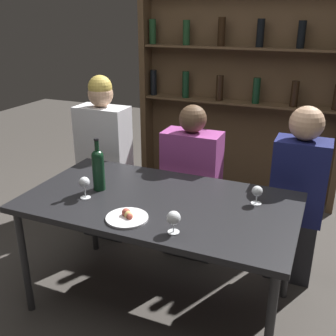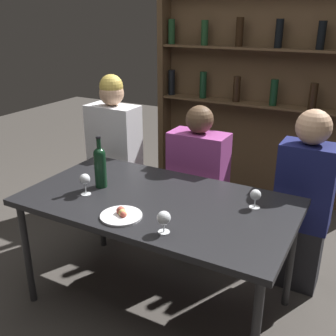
{
  "view_description": "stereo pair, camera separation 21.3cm",
  "coord_description": "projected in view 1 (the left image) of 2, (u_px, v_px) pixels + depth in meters",
  "views": [
    {
      "loc": [
        0.85,
        -1.87,
        1.74
      ],
      "look_at": [
        0.0,
        0.13,
        0.89
      ],
      "focal_mm": 42.0,
      "sensor_mm": 36.0,
      "label": 1
    },
    {
      "loc": [
        1.04,
        -1.78,
        1.74
      ],
      "look_at": [
        0.0,
        0.13,
        0.89
      ],
      "focal_mm": 42.0,
      "sensor_mm": 36.0,
      "label": 2
    }
  ],
  "objects": [
    {
      "name": "ground_plane",
      "position": [
        160.0,
        302.0,
        2.55
      ],
      "size": [
        10.0,
        10.0,
        0.0
      ],
      "primitive_type": "plane",
      "color": "#47423D"
    },
    {
      "name": "seated_person_left",
      "position": [
        105.0,
        163.0,
        3.13
      ],
      "size": [
        0.4,
        0.22,
        1.32
      ],
      "color": "#26262B",
      "rests_on": "ground_plane"
    },
    {
      "name": "seated_person_right",
      "position": [
        297.0,
        200.0,
        2.61
      ],
      "size": [
        0.35,
        0.22,
        1.22
      ],
      "color": "#26262B",
      "rests_on": "ground_plane"
    },
    {
      "name": "food_plate_0",
      "position": [
        127.0,
        217.0,
        2.06
      ],
      "size": [
        0.22,
        0.22,
        0.05
      ],
      "color": "white",
      "rests_on": "dining_table"
    },
    {
      "name": "wine_glass_1",
      "position": [
        84.0,
        183.0,
        2.26
      ],
      "size": [
        0.06,
        0.06,
        0.13
      ],
      "color": "silver",
      "rests_on": "dining_table"
    },
    {
      "name": "wine_bottle",
      "position": [
        98.0,
        168.0,
        2.36
      ],
      "size": [
        0.07,
        0.07,
        0.32
      ],
      "color": "black",
      "rests_on": "dining_table"
    },
    {
      "name": "wine_rack_wall",
      "position": [
        239.0,
        80.0,
        3.73
      ],
      "size": [
        1.98,
        0.21,
        2.22
      ],
      "color": "#4C3823",
      "rests_on": "ground_plane"
    },
    {
      "name": "seated_person_center",
      "position": [
        191.0,
        188.0,
        2.9
      ],
      "size": [
        0.41,
        0.22,
        1.16
      ],
      "color": "#26262B",
      "rests_on": "ground_plane"
    },
    {
      "name": "dining_table",
      "position": [
        159.0,
        208.0,
        2.3
      ],
      "size": [
        1.57,
        0.87,
        0.74
      ],
      "color": "black",
      "rests_on": "ground_plane"
    },
    {
      "name": "wine_glass_0",
      "position": [
        174.0,
        218.0,
        1.91
      ],
      "size": [
        0.07,
        0.07,
        0.12
      ],
      "color": "silver",
      "rests_on": "dining_table"
    },
    {
      "name": "wine_glass_2",
      "position": [
        257.0,
        192.0,
        2.2
      ],
      "size": [
        0.06,
        0.06,
        0.11
      ],
      "color": "silver",
      "rests_on": "dining_table"
    }
  ]
}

